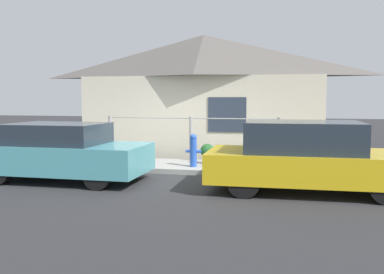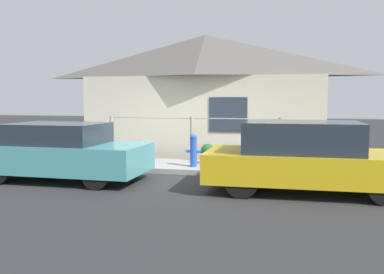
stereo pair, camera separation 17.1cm
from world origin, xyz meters
name	(u,v)px [view 1 (the left image)]	position (x,y,z in m)	size (l,w,h in m)	color
ground_plane	(177,175)	(0.00, 0.00, 0.00)	(60.00, 60.00, 0.00)	#2D2D30
sidewalk	(185,166)	(0.00, 0.86, 0.06)	(24.00, 1.73, 0.13)	#9E9E99
house	(203,62)	(0.00, 3.27, 2.99)	(7.66, 2.23, 3.82)	beige
fence	(191,136)	(0.00, 1.58, 0.80)	(4.90, 0.10, 1.22)	#999993
car_left	(63,152)	(-2.33, -1.27, 0.65)	(3.75, 1.76, 1.29)	teal
car_right	(308,157)	(3.01, -1.27, 0.70)	(4.07, 1.87, 1.40)	gold
fire_hydrant	(193,150)	(0.30, 0.50, 0.56)	(0.40, 0.18, 0.84)	blue
potted_plant_near_hydrant	(207,153)	(0.55, 1.06, 0.42)	(0.37, 0.37, 0.53)	slate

